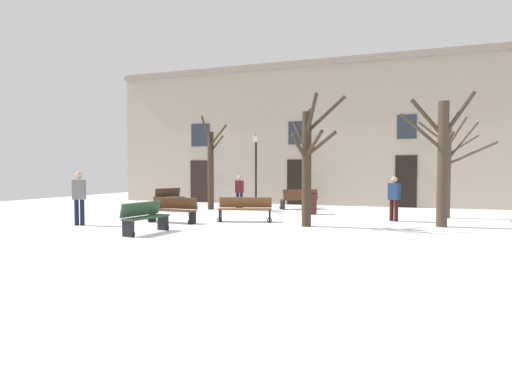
% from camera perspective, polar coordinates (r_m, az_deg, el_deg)
% --- Properties ---
extents(ground_plane, '(33.75, 33.75, 0.00)m').
position_cam_1_polar(ground_plane, '(15.30, -2.01, -3.84)').
color(ground_plane, white).
extents(building_facade, '(21.09, 0.60, 7.54)m').
position_cam_1_polar(building_facade, '(23.15, 5.49, 7.85)').
color(building_facade, tan).
rests_on(building_facade, ground).
extents(tree_left_of_center, '(1.83, 1.59, 4.08)m').
position_cam_1_polar(tree_left_of_center, '(13.75, 6.88, 4.28)').
color(tree_left_of_center, '#382B1E').
rests_on(tree_left_of_center, ground).
extents(tree_near_facade, '(1.64, 2.33, 4.13)m').
position_cam_1_polar(tree_near_facade, '(19.94, -5.97, 3.63)').
color(tree_near_facade, '#382B1E').
rests_on(tree_near_facade, ground).
extents(tree_foreground, '(2.27, 1.64, 4.25)m').
position_cam_1_polar(tree_foreground, '(14.82, 23.37, 4.17)').
color(tree_foreground, '#423326').
rests_on(tree_foreground, ground).
extents(tree_center, '(2.84, 2.17, 3.70)m').
position_cam_1_polar(tree_center, '(17.68, 24.11, 3.35)').
color(tree_center, '#4C3D2D').
rests_on(tree_center, ground).
extents(streetlamp, '(0.30, 0.30, 3.67)m').
position_cam_1_polar(streetlamp, '(22.01, -0.01, 4.03)').
color(streetlamp, black).
rests_on(streetlamp, ground).
extents(litter_bin, '(0.50, 0.50, 0.87)m').
position_cam_1_polar(litter_bin, '(17.84, 7.25, -1.51)').
color(litter_bin, '#4C1E19').
rests_on(litter_bin, ground).
extents(bench_by_litter_bin, '(1.92, 0.96, 0.85)m').
position_cam_1_polar(bench_by_litter_bin, '(15.05, -1.46, -2.22)').
color(bench_by_litter_bin, brown).
rests_on(bench_by_litter_bin, ground).
extents(bench_near_lamp, '(0.62, 1.67, 0.89)m').
position_cam_1_polar(bench_near_lamp, '(12.60, -14.45, -3.21)').
color(bench_near_lamp, '#2D4C33').
rests_on(bench_near_lamp, ground).
extents(bench_near_center_tree, '(0.90, 1.67, 0.94)m').
position_cam_1_polar(bench_near_center_tree, '(21.58, -11.31, -0.71)').
color(bench_near_center_tree, '#3D2819').
rests_on(bench_near_center_tree, ground).
extents(bench_facing_shops, '(1.68, 1.47, 0.93)m').
position_cam_1_polar(bench_facing_shops, '(20.15, 5.72, -0.94)').
color(bench_facing_shops, '#51331E').
rests_on(bench_facing_shops, ground).
extents(bench_back_to_back_right, '(1.78, 0.57, 0.87)m').
position_cam_1_polar(bench_back_to_back_right, '(14.98, -10.91, -2.30)').
color(bench_back_to_back_right, '#51331E').
rests_on(bench_back_to_back_right, ground).
extents(person_near_bench, '(0.41, 0.29, 1.57)m').
position_cam_1_polar(person_near_bench, '(20.37, -2.20, 0.21)').
color(person_near_bench, black).
rests_on(person_near_bench, ground).
extents(person_strolling, '(0.43, 0.34, 1.74)m').
position_cam_1_polar(person_strolling, '(15.12, -22.31, -0.42)').
color(person_strolling, black).
rests_on(person_strolling, ground).
extents(person_by_shop_door, '(0.44, 0.38, 1.58)m').
position_cam_1_polar(person_by_shop_door, '(15.90, 17.76, -0.59)').
color(person_by_shop_door, '#350F0F').
rests_on(person_by_shop_door, ground).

